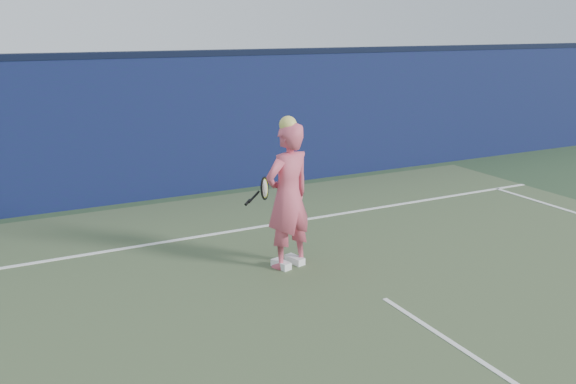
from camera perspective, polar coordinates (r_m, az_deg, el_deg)
ground at (r=6.48m, az=14.34°, el=-13.10°), size 80.00×80.00×0.00m
backstop_wall at (r=11.52m, az=-7.06°, el=6.31°), size 24.00×0.40×2.50m
wall_cap at (r=11.39m, az=-7.28°, el=12.78°), size 24.00×0.42×0.10m
player at (r=7.70m, az=0.00°, el=-0.38°), size 0.78×0.61×1.97m
racket at (r=8.06m, az=-2.32°, el=0.24°), size 0.51×0.37×0.32m
court_lines at (r=6.27m, az=16.38°, el=-14.18°), size 11.00×12.04×0.01m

